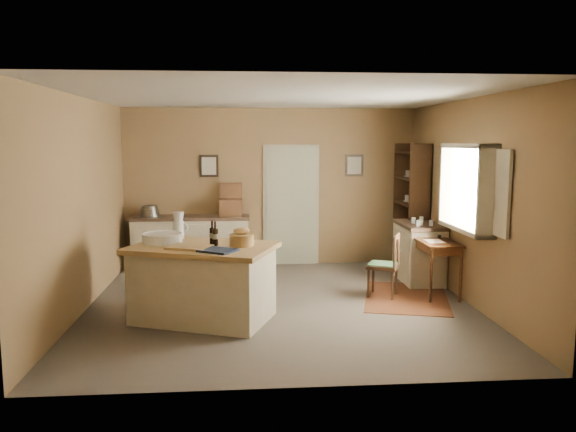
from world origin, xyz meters
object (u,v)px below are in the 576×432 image
object	(u,v)px
right_cabinet	(419,252)
sideboard	(192,241)
work_island	(203,280)
shelving_unit	(414,207)
desk_chair	(383,266)
writing_desk	(437,249)

from	to	relation	value
right_cabinet	sideboard	bearing A→B (deg)	162.74
work_island	sideboard	world-z (taller)	work_island
work_island	shelving_unit	world-z (taller)	shelving_unit
work_island	desk_chair	size ratio (longest dim) A/B	2.24
desk_chair	right_cabinet	xyz separation A→B (m)	(0.76, 0.80, 0.03)
writing_desk	shelving_unit	world-z (taller)	shelving_unit
work_island	sideboard	xyz separation A→B (m)	(-0.37, 2.72, -0.00)
desk_chair	right_cabinet	size ratio (longest dim) A/B	0.83
writing_desk	shelving_unit	xyz separation A→B (m)	(0.15, 1.62, 0.39)
writing_desk	right_cabinet	world-z (taller)	right_cabinet
work_island	sideboard	bearing A→B (deg)	118.56
sideboard	right_cabinet	world-z (taller)	sideboard
right_cabinet	writing_desk	bearing A→B (deg)	-89.99
sideboard	shelving_unit	size ratio (longest dim) A/B	0.93
writing_desk	shelving_unit	size ratio (longest dim) A/B	0.39
right_cabinet	work_island	bearing A→B (deg)	-153.02
work_island	shelving_unit	distance (m)	4.16
shelving_unit	work_island	bearing A→B (deg)	-143.86
work_island	writing_desk	size ratio (longest dim) A/B	2.36
desk_chair	right_cabinet	world-z (taller)	right_cabinet
work_island	right_cabinet	xyz separation A→B (m)	(3.17, 1.62, -0.02)
writing_desk	desk_chair	xyz separation A→B (m)	(-0.76, 0.00, -0.23)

